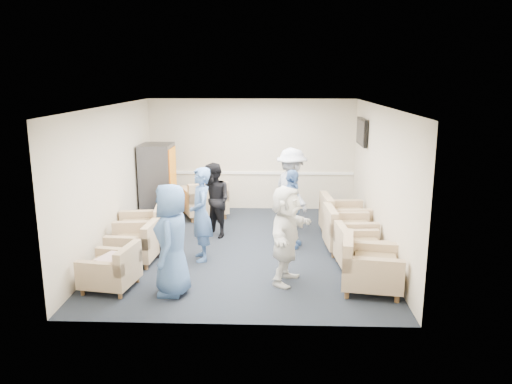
{
  "coord_description": "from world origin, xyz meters",
  "views": [
    {
      "loc": [
        0.55,
        -9.05,
        3.23
      ],
      "look_at": [
        0.21,
        0.2,
        1.07
      ],
      "focal_mm": 35.0,
      "sensor_mm": 36.0,
      "label": 1
    }
  ],
  "objects_px": {
    "armchair_left_near": "(113,271)",
    "armchair_right_midfar": "(346,233)",
    "armchair_left_far": "(144,231)",
    "person_mid_right": "(291,209)",
    "armchair_right_midnear": "(357,250)",
    "person_front_left": "(172,240)",
    "armchair_left_mid": "(137,245)",
    "person_back_left": "(214,200)",
    "person_front_right": "(286,235)",
    "armchair_right_far": "(341,219)",
    "person_back_right": "(292,190)",
    "person_mid_left": "(201,214)",
    "armchair_corner": "(205,202)",
    "vending_machine": "(158,182)",
    "armchair_right_near": "(368,268)"
  },
  "relations": [
    {
      "from": "armchair_left_far",
      "to": "armchair_corner",
      "type": "distance_m",
      "value": 2.39
    },
    {
      "from": "armchair_right_midfar",
      "to": "person_mid_right",
      "type": "xyz_separation_m",
      "value": [
        -1.03,
        0.18,
        0.4
      ]
    },
    {
      "from": "armchair_right_midnear",
      "to": "armchair_right_far",
      "type": "relative_size",
      "value": 0.87
    },
    {
      "from": "armchair_left_near",
      "to": "person_front_left",
      "type": "xyz_separation_m",
      "value": [
        0.96,
        -0.11,
        0.55
      ]
    },
    {
      "from": "armchair_left_mid",
      "to": "person_front_right",
      "type": "relative_size",
      "value": 0.53
    },
    {
      "from": "armchair_right_far",
      "to": "person_front_right",
      "type": "xyz_separation_m",
      "value": [
        -1.2,
        -2.41,
        0.43
      ]
    },
    {
      "from": "armchair_right_midnear",
      "to": "person_mid_right",
      "type": "bearing_deg",
      "value": 41.55
    },
    {
      "from": "armchair_left_far",
      "to": "person_front_right",
      "type": "height_order",
      "value": "person_front_right"
    },
    {
      "from": "armchair_right_midfar",
      "to": "person_back_right",
      "type": "distance_m",
      "value": 1.63
    },
    {
      "from": "person_front_left",
      "to": "person_back_right",
      "type": "distance_m",
      "value": 3.69
    },
    {
      "from": "armchair_left_far",
      "to": "person_mid_right",
      "type": "xyz_separation_m",
      "value": [
        2.79,
        0.23,
        0.4
      ]
    },
    {
      "from": "armchair_right_far",
      "to": "armchair_right_midnear",
      "type": "bearing_deg",
      "value": 176.9
    },
    {
      "from": "armchair_left_far",
      "to": "armchair_right_midfar",
      "type": "bearing_deg",
      "value": 83.3
    },
    {
      "from": "armchair_right_near",
      "to": "armchair_right_midnear",
      "type": "relative_size",
      "value": 1.19
    },
    {
      "from": "armchair_left_far",
      "to": "person_mid_left",
      "type": "distance_m",
      "value": 1.37
    },
    {
      "from": "person_front_right",
      "to": "person_mid_left",
      "type": "bearing_deg",
      "value": 75.68
    },
    {
      "from": "armchair_left_near",
      "to": "armchair_right_near",
      "type": "height_order",
      "value": "armchair_right_near"
    },
    {
      "from": "armchair_left_mid",
      "to": "person_back_left",
      "type": "relative_size",
      "value": 0.55
    },
    {
      "from": "armchair_right_far",
      "to": "person_mid_left",
      "type": "distance_m",
      "value": 3.08
    },
    {
      "from": "vending_machine",
      "to": "person_mid_left",
      "type": "height_order",
      "value": "vending_machine"
    },
    {
      "from": "armchair_left_far",
      "to": "armchair_right_midfar",
      "type": "distance_m",
      "value": 3.83
    },
    {
      "from": "person_back_left",
      "to": "person_mid_right",
      "type": "xyz_separation_m",
      "value": [
        1.54,
        -0.58,
        -0.01
      ]
    },
    {
      "from": "armchair_right_midfar",
      "to": "armchair_left_mid",
      "type": "bearing_deg",
      "value": 97.57
    },
    {
      "from": "person_mid_right",
      "to": "person_front_right",
      "type": "relative_size",
      "value": 0.96
    },
    {
      "from": "armchair_right_midnear",
      "to": "person_front_right",
      "type": "height_order",
      "value": "person_front_right"
    },
    {
      "from": "armchair_left_near",
      "to": "armchair_right_midfar",
      "type": "bearing_deg",
      "value": 125.35
    },
    {
      "from": "person_front_left",
      "to": "person_back_right",
      "type": "relative_size",
      "value": 0.95
    },
    {
      "from": "armchair_corner",
      "to": "person_back_left",
      "type": "distance_m",
      "value": 1.52
    },
    {
      "from": "person_front_left",
      "to": "person_back_left",
      "type": "relative_size",
      "value": 1.11
    },
    {
      "from": "armchair_right_near",
      "to": "person_back_right",
      "type": "bearing_deg",
      "value": 28.87
    },
    {
      "from": "armchair_left_near",
      "to": "person_back_left",
      "type": "relative_size",
      "value": 0.56
    },
    {
      "from": "armchair_right_midnear",
      "to": "person_mid_right",
      "type": "relative_size",
      "value": 0.56
    },
    {
      "from": "person_back_left",
      "to": "person_back_right",
      "type": "distance_m",
      "value": 1.63
    },
    {
      "from": "armchair_left_near",
      "to": "armchair_right_midfar",
      "type": "distance_m",
      "value": 4.28
    },
    {
      "from": "armchair_left_near",
      "to": "person_mid_left",
      "type": "height_order",
      "value": "person_mid_left"
    },
    {
      "from": "armchair_left_near",
      "to": "armchair_left_far",
      "type": "bearing_deg",
      "value": -171.28
    },
    {
      "from": "armchair_left_far",
      "to": "armchair_right_midfar",
      "type": "height_order",
      "value": "armchair_left_far"
    },
    {
      "from": "person_front_left",
      "to": "person_front_right",
      "type": "xyz_separation_m",
      "value": [
        1.71,
        0.48,
        -0.06
      ]
    },
    {
      "from": "armchair_right_far",
      "to": "person_back_left",
      "type": "bearing_deg",
      "value": 87.97
    },
    {
      "from": "person_front_left",
      "to": "person_mid_right",
      "type": "bearing_deg",
      "value": 139.14
    },
    {
      "from": "armchair_right_midfar",
      "to": "person_mid_right",
      "type": "height_order",
      "value": "person_mid_right"
    },
    {
      "from": "armchair_corner",
      "to": "person_front_right",
      "type": "height_order",
      "value": "person_front_right"
    },
    {
      "from": "armchair_left_near",
      "to": "armchair_left_far",
      "type": "height_order",
      "value": "armchair_left_far"
    },
    {
      "from": "person_back_left",
      "to": "armchair_left_near",
      "type": "bearing_deg",
      "value": -70.04
    },
    {
      "from": "armchair_right_midnear",
      "to": "person_front_left",
      "type": "distance_m",
      "value": 3.21
    },
    {
      "from": "armchair_corner",
      "to": "vending_machine",
      "type": "xyz_separation_m",
      "value": [
        -1.04,
        -0.18,
        0.5
      ]
    },
    {
      "from": "armchair_left_mid",
      "to": "person_back_right",
      "type": "relative_size",
      "value": 0.47
    },
    {
      "from": "armchair_right_far",
      "to": "person_back_right",
      "type": "height_order",
      "value": "person_back_right"
    },
    {
      "from": "armchair_right_near",
      "to": "armchair_corner",
      "type": "bearing_deg",
      "value": 46.35
    },
    {
      "from": "armchair_right_midfar",
      "to": "person_front_right",
      "type": "xyz_separation_m",
      "value": [
        -1.17,
        -1.53,
        0.44
      ]
    }
  ]
}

